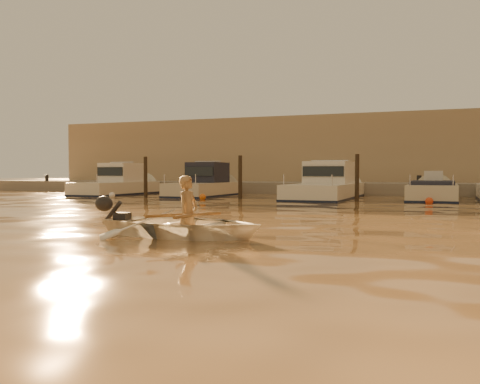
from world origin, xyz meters
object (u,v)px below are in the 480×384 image
at_px(person, 188,214).
at_px(moored_boat_3, 433,195).
at_px(moored_boat_1, 203,184).
at_px(waterfront_building, 392,154).
at_px(dinghy, 184,225).
at_px(moored_boat_0, 116,183).
at_px(moored_boat_2, 326,185).

bearing_deg(person, moored_boat_3, -9.05).
relative_size(moored_boat_1, waterfront_building, 0.14).
bearing_deg(moored_boat_1, moored_boat_3, 0.00).
height_order(dinghy, moored_boat_1, moored_boat_1).
distance_m(dinghy, waterfront_building, 27.00).
distance_m(moored_boat_0, moored_boat_3, 16.50).
bearing_deg(person, moored_boat_1, 29.37).
bearing_deg(moored_boat_2, moored_boat_3, 0.00).
bearing_deg(moored_boat_1, moored_boat_0, 180.00).
height_order(moored_boat_0, moored_boat_1, same).
distance_m(moored_boat_2, moored_boat_3, 4.77).
height_order(dinghy, moored_boat_3, moored_boat_3).
relative_size(person, moored_boat_0, 0.22).
relative_size(moored_boat_0, moored_boat_2, 0.81).
bearing_deg(waterfront_building, moored_boat_1, -127.37).
bearing_deg(person, moored_boat_2, 7.79).
bearing_deg(moored_boat_3, waterfront_building, 104.12).
bearing_deg(moored_boat_0, waterfront_building, 38.71).
distance_m(dinghy, moored_boat_1, 17.38).
relative_size(dinghy, moored_boat_3, 0.56).
bearing_deg(dinghy, moored_boat_3, -9.39).
distance_m(moored_boat_0, waterfront_building, 17.68).
relative_size(dinghy, waterfront_building, 0.07).
height_order(moored_boat_0, moored_boat_2, same).
bearing_deg(moored_boat_2, person, -87.38).
bearing_deg(person, waterfront_building, 2.49).
height_order(dinghy, moored_boat_2, moored_boat_2).
distance_m(person, moored_boat_1, 17.42).
bearing_deg(moored_boat_0, dinghy, -52.08).
distance_m(person, moored_boat_2, 15.91).
xyz_separation_m(dinghy, moored_boat_0, (-12.37, 15.88, 0.41)).
height_order(person, moored_boat_2, moored_boat_2).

